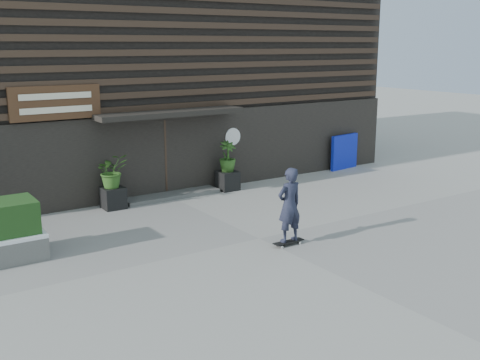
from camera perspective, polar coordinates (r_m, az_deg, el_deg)
ground at (r=13.81m, az=1.91°, el=-5.79°), size 80.00×80.00×0.00m
entrance_step at (r=17.58m, az=-6.82°, el=-1.49°), size 3.00×0.80×0.12m
planter_pot_left at (r=16.60m, az=-12.39°, el=-1.73°), size 0.60×0.60×0.60m
bamboo_left at (r=16.42m, az=-12.52°, el=0.90°), size 0.86×0.75×0.96m
planter_pot_right at (r=18.26m, az=-1.24°, el=-0.06°), size 0.60×0.60×0.60m
bamboo_right at (r=18.10m, az=-1.25°, el=2.34°), size 0.54×0.54×0.96m
blue_tarp at (r=21.64m, az=10.25°, el=2.75°), size 1.37×0.31×1.28m
building at (r=21.94m, az=-13.60°, el=11.55°), size 18.00×11.00×8.00m
skateboarder at (r=13.12m, az=4.89°, el=-2.50°), size 0.78×0.43×1.82m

